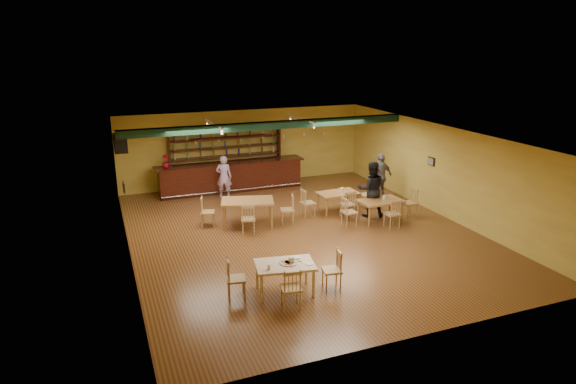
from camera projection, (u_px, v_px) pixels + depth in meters
name	position (u px, v px, depth m)	size (l,w,h in m)	color
floor	(301.00, 233.00, 15.24)	(12.00, 12.00, 0.00)	#572C19
ceiling_beam	(270.00, 125.00, 16.91)	(10.00, 0.30, 0.25)	black
track_rail_left	(214.00, 124.00, 16.81)	(0.05, 2.50, 0.05)	white
track_rail_right	(301.00, 119.00, 17.91)	(0.05, 2.50, 0.05)	white
ac_unit	(121.00, 143.00, 16.66)	(0.34, 0.70, 0.48)	white
picture_left	(124.00, 187.00, 13.93)	(0.04, 0.34, 0.28)	black
picture_right	(431.00, 161.00, 16.91)	(0.04, 0.34, 0.28)	black
bar_counter	(231.00, 176.00, 19.39)	(5.80, 0.85, 1.13)	#330F0A
back_bar_hutch	(226.00, 159.00, 19.79)	(4.49, 0.40, 2.28)	#330F0A
poinsettia	(165.00, 161.00, 18.31)	(0.27, 0.27, 0.49)	#AC0F21
dining_table_a	(248.00, 212.00, 15.81)	(1.62, 0.97, 0.81)	olive
dining_table_b	(338.00, 202.00, 17.05)	(1.36, 0.82, 0.68)	olive
dining_table_d	(380.00, 210.00, 16.17)	(1.40, 0.84, 0.70)	olive
near_table	(285.00, 278.00, 11.52)	(1.35, 0.87, 0.72)	beige
pizza_tray	(289.00, 263.00, 11.45)	(0.40, 0.40, 0.01)	silver
parmesan_shaker	(269.00, 267.00, 11.13)	(0.07, 0.07, 0.11)	#EAE5C6
napkin_stack	(295.00, 258.00, 11.70)	(0.20, 0.15, 0.03)	white
pizza_server	(294.00, 261.00, 11.54)	(0.32, 0.09, 0.00)	silver
side_plate	(309.00, 263.00, 11.43)	(0.22, 0.22, 0.01)	white
patron_bar	(224.00, 177.00, 18.42)	(0.59, 0.38, 1.61)	#9652B3
patron_right_a	(371.00, 189.00, 16.44)	(0.91, 0.71, 1.86)	black
patron_right_b	(381.00, 177.00, 18.22)	(1.01, 0.42, 1.73)	slate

